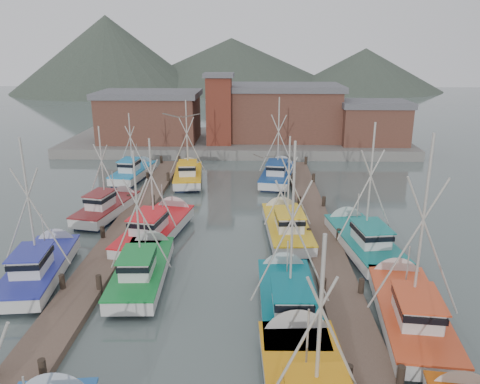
{
  "coord_description": "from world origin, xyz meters",
  "views": [
    {
      "loc": [
        2.24,
        -24.21,
        12.96
      ],
      "look_at": [
        1.27,
        8.6,
        2.6
      ],
      "focal_mm": 35.0,
      "sensor_mm": 36.0,
      "label": 1
    }
  ],
  "objects_px": {
    "boat_8": "(158,227)",
    "boat_12": "(188,174)",
    "boat_4": "(144,268)",
    "lookout_tower": "(219,108)"
  },
  "relations": [
    {
      "from": "boat_8",
      "to": "boat_12",
      "type": "xyz_separation_m",
      "value": [
        0.23,
        14.07,
        0.0
      ]
    },
    {
      "from": "boat_4",
      "to": "boat_12",
      "type": "relative_size",
      "value": 0.99
    },
    {
      "from": "boat_12",
      "to": "boat_8",
      "type": "bearing_deg",
      "value": -96.56
    },
    {
      "from": "boat_4",
      "to": "boat_12",
      "type": "bearing_deg",
      "value": 88.04
    },
    {
      "from": "lookout_tower",
      "to": "boat_8",
      "type": "xyz_separation_m",
      "value": [
        -2.42,
        -26.75,
        -4.87
      ]
    },
    {
      "from": "lookout_tower",
      "to": "boat_4",
      "type": "xyz_separation_m",
      "value": [
        -2.04,
        -33.01,
        -4.87
      ]
    },
    {
      "from": "boat_8",
      "to": "boat_12",
      "type": "bearing_deg",
      "value": 98.95
    },
    {
      "from": "boat_4",
      "to": "boat_12",
      "type": "distance_m",
      "value": 20.33
    },
    {
      "from": "boat_4",
      "to": "boat_8",
      "type": "bearing_deg",
      "value": 91.1
    },
    {
      "from": "boat_4",
      "to": "boat_8",
      "type": "height_order",
      "value": "boat_4"
    }
  ]
}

